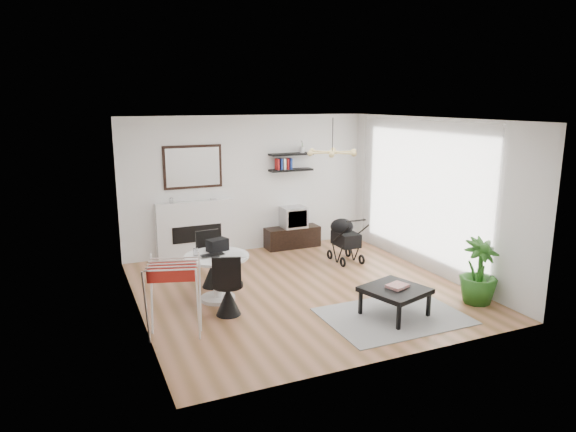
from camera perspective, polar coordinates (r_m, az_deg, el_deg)
name	(u,v)px	position (r m, az deg, el deg)	size (l,w,h in m)	color
floor	(300,289)	(8.35, 1.37, -8.15)	(5.00, 5.00, 0.00)	brown
ceiling	(301,119)	(7.81, 1.48, 10.70)	(5.00, 5.00, 0.00)	white
wall_back	(248,184)	(10.26, -4.46, 3.57)	(5.00, 5.00, 0.00)	white
wall_left	(135,222)	(7.30, -16.67, -0.67)	(5.00, 5.00, 0.00)	white
wall_right	(431,196)	(9.29, 15.58, 2.17)	(5.00, 5.00, 0.00)	white
sheer_curtain	(419,194)	(9.38, 14.34, 2.35)	(0.04, 3.60, 2.60)	white
fireplace	(196,222)	(10.01, -10.21, -0.70)	(1.50, 0.17, 2.16)	white
shelf_lower	(291,170)	(10.42, 0.33, 5.14)	(0.90, 0.25, 0.04)	black
shelf_upper	(291,154)	(10.38, 0.33, 6.89)	(0.90, 0.25, 0.04)	black
pendant_lamp	(332,152)	(8.43, 4.95, 7.06)	(0.90, 0.90, 0.10)	#D3B86E
tv_console	(292,237)	(10.62, 0.49, -2.36)	(1.13, 0.40, 0.42)	black
crt_tv	(293,217)	(10.52, 0.61, -0.11)	(0.49, 0.43, 0.43)	#BCBCBE
dining_table	(217,271)	(7.84, -7.88, -6.03)	(0.97, 0.97, 0.71)	white
laptop	(214,256)	(7.68, -8.28, -4.44)	(0.36, 0.23, 0.03)	black
black_bag	(217,245)	(7.97, -7.86, -3.21)	(0.31, 0.19, 0.19)	black
newspaper	(232,256)	(7.71, -6.24, -4.39)	(0.37, 0.30, 0.01)	white
drinking_glass	(196,252)	(7.79, -10.24, -3.96)	(0.07, 0.07, 0.11)	white
chair_far	(212,269)	(8.48, -8.43, -5.89)	(0.43, 0.45, 0.91)	black
chair_near	(228,296)	(7.35, -6.68, -8.81)	(0.47, 0.49, 0.91)	black
drying_rack	(174,298)	(6.74, -12.54, -8.87)	(0.82, 0.79, 1.00)	white
stroller	(345,241)	(9.74, 6.30, -2.79)	(0.45, 0.74, 0.89)	black
rug	(393,316)	(7.51, 11.62, -10.84)	(1.93, 1.40, 0.01)	#9B9B9B
coffee_table	(395,291)	(7.41, 11.80, -8.16)	(0.98, 0.98, 0.40)	black
magazines	(397,286)	(7.41, 12.06, -7.60)	(0.29, 0.22, 0.04)	red
potted_plant	(479,271)	(8.17, 20.44, -5.79)	(0.55, 0.55, 0.98)	#27601B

